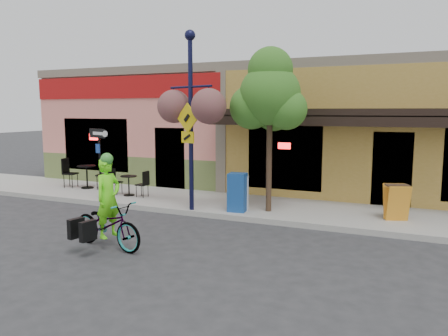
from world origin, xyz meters
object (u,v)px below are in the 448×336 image
Objects in this scene: bicycle at (107,225)px; street_tree at (270,130)px; cyclist_rider at (109,209)px; one_way_sign at (100,165)px; newspaper_box_grey at (240,192)px; building at (284,127)px; newspaper_box_blue at (237,192)px; lamp_post at (191,122)px.

bicycle is 5.01m from street_tree.
one_way_sign is (-2.97, 3.34, 0.42)m from cyclist_rider.
cyclist_rider reaches higher than newspaper_box_grey.
cyclist_rider is 1.75× the size of newspaper_box_grey.
building reaches higher than newspaper_box_grey.
street_tree is at bearing -19.46° from bicycle.
cyclist_rider is 0.37× the size of street_tree.
lamp_post is at bearing -171.28° from newspaper_box_blue.
lamp_post reaches higher than one_way_sign.
cyclist_rider is 0.76× the size of one_way_sign.
newspaper_box_grey is at bearing -10.03° from cyclist_rider.
lamp_post is 2.15m from street_tree.
lamp_post is 2.31m from newspaper_box_blue.
building is at bearing 102.10° from lamp_post.
street_tree reaches higher than one_way_sign.
newspaper_box_grey is (1.23, 0.60, -1.97)m from lamp_post.
street_tree is (2.21, 4.05, 1.56)m from cyclist_rider.
newspaper_box_grey is (1.47, 3.94, 0.12)m from bicycle.
cyclist_rider is 1.59× the size of newspaper_box_blue.
newspaper_box_grey is 1.94m from street_tree.
bicycle is at bearing -119.18° from street_tree.
street_tree reaches higher than cyclist_rider.
one_way_sign is at bearing -119.17° from building.
one_way_sign is at bearing 51.33° from cyclist_rider.
cyclist_rider is (0.05, 0.00, 0.33)m from bicycle.
building is 6.29m from street_tree.
newspaper_box_blue is (1.25, 0.33, -1.92)m from lamp_post.
lamp_post reaches higher than newspaper_box_blue.
newspaper_box_blue is 0.28m from newspaper_box_grey.
cyclist_rider is 3.95m from newspaper_box_blue.
one_way_sign reaches higher than newspaper_box_grey.
building is at bearing 4.93° from cyclist_rider.
building is 3.71× the size of lamp_post.
street_tree is (0.80, 0.11, 1.77)m from newspaper_box_grey.
one_way_sign is 4.47m from newspaper_box_grey.
one_way_sign is 5.35m from street_tree.
newspaper_box_grey is at bearing -84.86° from building.
newspaper_box_blue is 0.24× the size of street_tree.
one_way_sign is at bearing 178.16° from newspaper_box_blue.
one_way_sign reaches higher than bicycle.
cyclist_rider is at bearing -29.59° from one_way_sign.
lamp_post is at bearing 6.46° from cyclist_rider.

